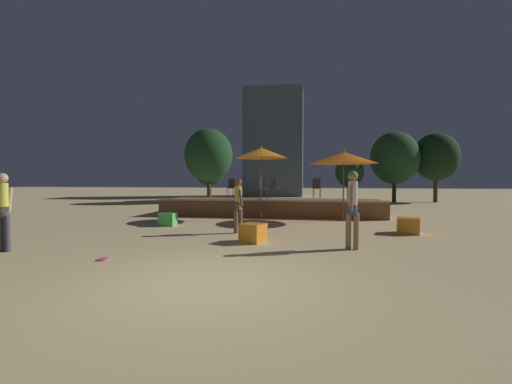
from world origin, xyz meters
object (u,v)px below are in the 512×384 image
object	(u,v)px
patio_umbrella_1	(344,158)
bistro_chair_0	(231,186)
background_tree_0	(395,158)
bistro_chair_2	(317,186)
background_tree_4	(350,172)
background_tree_1	(210,169)
frisbee_disc	(103,259)
background_tree_2	(209,155)
cube_seat_0	(408,226)
patio_umbrella_0	(261,153)
background_tree_3	(436,157)
cube_seat_2	(168,219)
person_2	(238,203)
bistro_chair_3	(262,186)
person_0	(3,208)
bistro_chair_1	(275,186)
cube_seat_1	(253,233)
person_1	(353,206)

from	to	relation	value
patio_umbrella_1	bistro_chair_0	distance (m)	5.51
background_tree_0	bistro_chair_2	bearing A→B (deg)	-118.95
background_tree_4	background_tree_1	bearing A→B (deg)	169.72
frisbee_disc	background_tree_0	bearing A→B (deg)	62.86
background_tree_2	frisbee_disc	bearing A→B (deg)	-79.57
frisbee_disc	cube_seat_0	bearing A→B (deg)	33.34
bistro_chair_0	background_tree_4	bearing A→B (deg)	58.44
cube_seat_0	background_tree_2	size ratio (longest dim) A/B	0.15
patio_umbrella_0	background_tree_3	distance (m)	16.55
cube_seat_0	background_tree_2	world-z (taller)	background_tree_2
patio_umbrella_1	background_tree_2	size ratio (longest dim) A/B	0.53
cube_seat_2	background_tree_1	bearing A→B (deg)	101.40
person_2	bistro_chair_2	bearing A→B (deg)	-154.96
patio_umbrella_1	frisbee_disc	size ratio (longest dim) A/B	12.72
cube_seat_0	person_2	world-z (taller)	person_2
bistro_chair_3	person_2	bearing A→B (deg)	-179.19
bistro_chair_0	background_tree_4	size ratio (longest dim) A/B	0.28
background_tree_2	background_tree_4	xyz separation A→B (m)	(9.94, 0.10, -1.25)
person_0	background_tree_1	size ratio (longest dim) A/B	0.48
bistro_chair_1	frisbee_disc	distance (m)	10.18
bistro_chair_1	bistro_chair_2	world-z (taller)	same
patio_umbrella_1	background_tree_3	bearing A→B (deg)	58.96
patio_umbrella_0	person_0	xyz separation A→B (m)	(-4.88, -7.15, -1.74)
bistro_chair_0	background_tree_2	bearing A→B (deg)	119.99
cube_seat_1	frisbee_disc	bearing A→B (deg)	-137.27
bistro_chair_2	bistro_chair_3	distance (m)	2.49
person_0	person_1	bearing A→B (deg)	-167.00
cube_seat_0	background_tree_3	distance (m)	16.71
patio_umbrella_1	cube_seat_2	size ratio (longest dim) A/B	5.05
cube_seat_1	bistro_chair_0	world-z (taller)	bistro_chair_0
patio_umbrella_1	bistro_chair_1	xyz separation A→B (m)	(-2.98, 2.25, -1.16)
background_tree_3	frisbee_disc	bearing A→B (deg)	-122.86
person_2	background_tree_0	xyz separation A→B (m)	(8.04, 15.62, 2.25)
patio_umbrella_0	bistro_chair_0	world-z (taller)	patio_umbrella_0
person_2	bistro_chair_1	world-z (taller)	bistro_chair_1
bistro_chair_0	frisbee_disc	bearing A→B (deg)	-86.65
cube_seat_0	background_tree_1	bearing A→B (deg)	126.17
person_0	bistro_chair_3	world-z (taller)	person_0
person_1	bistro_chair_3	bearing A→B (deg)	-51.45
person_2	background_tree_4	xyz separation A→B (m)	(4.73, 13.83, 1.23)
bistro_chair_0	background_tree_4	distance (m)	10.40
patio_umbrella_0	person_1	xyz separation A→B (m)	(3.02, -5.58, -1.70)
patio_umbrella_0	background_tree_2	world-z (taller)	background_tree_2
person_0	bistro_chair_1	bearing A→B (deg)	-117.13
background_tree_1	cube_seat_2	bearing A→B (deg)	-78.60
cube_seat_2	bistro_chair_2	size ratio (longest dim) A/B	0.62
person_0	background_tree_0	xyz separation A→B (m)	(12.75, 19.13, 2.19)
patio_umbrella_1	cube_seat_0	bearing A→B (deg)	-59.20
cube_seat_2	bistro_chair_2	world-z (taller)	bistro_chair_2
bistro_chair_3	background_tree_3	size ratio (longest dim) A/B	0.18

